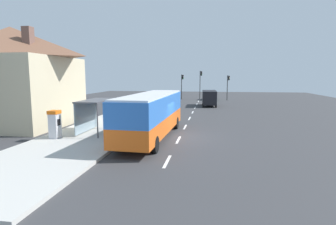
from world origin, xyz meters
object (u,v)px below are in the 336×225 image
object	(u,v)px
sedan_near	(210,96)
recycling_bin_yellow	(133,121)
traffic_light_median	(201,81)
recycling_bin_green	(128,123)
bus_shelter	(93,107)
ticket_machine	(55,124)
white_van	(209,97)
bus	(152,113)
recycling_bin_orange	(135,119)
traffic_light_near_side	(228,84)
house_behind_platform	(13,76)
recycling_bin_red	(130,122)
traffic_light_far_side	(182,83)

from	to	relation	value
sedan_near	recycling_bin_yellow	distance (m)	30.64
sedan_near	traffic_light_median	xyz separation A→B (m)	(-1.90, 1.07, 2.80)
sedan_near	recycling_bin_green	distance (m)	32.00
bus_shelter	ticket_machine	bearing A→B (deg)	-128.00
white_van	sedan_near	xyz separation A→B (m)	(0.10, 11.11, -0.55)
white_van	ticket_machine	xyz separation A→B (m)	(-10.41, -24.18, -0.17)
bus	recycling_bin_yellow	xyz separation A→B (m)	(-2.49, 3.59, -1.19)
white_van	recycling_bin_orange	world-z (taller)	white_van
bus	traffic_light_near_side	distance (m)	33.80
recycling_bin_yellow	house_behind_platform	bearing A→B (deg)	-178.62
recycling_bin_red	traffic_light_near_side	world-z (taller)	traffic_light_near_side
recycling_bin_yellow	traffic_light_far_side	distance (m)	30.33
recycling_bin_red	recycling_bin_yellow	size ratio (longest dim) A/B	1.00
ticket_machine	recycling_bin_red	xyz separation A→B (m)	(4.01, 4.65, -0.52)
white_van	recycling_bin_red	world-z (taller)	white_van
recycling_bin_red	recycling_bin_orange	world-z (taller)	same
bus	traffic_light_far_side	distance (m)	33.85
ticket_machine	traffic_light_far_side	distance (m)	35.98
traffic_light_near_side	traffic_light_far_side	world-z (taller)	traffic_light_far_side
recycling_bin_green	recycling_bin_red	distance (m)	0.70
traffic_light_median	bus_shelter	distance (m)	34.77
recycling_bin_green	recycling_bin_red	xyz separation A→B (m)	(0.00, 0.70, 0.00)
sedan_near	recycling_bin_orange	bearing A→B (deg)	-102.53
bus	recycling_bin_red	size ratio (longest dim) A/B	11.67
recycling_bin_green	recycling_bin_yellow	distance (m)	1.40
recycling_bin_yellow	traffic_light_median	size ratio (longest dim) A/B	0.17
bus	recycling_bin_green	xyz separation A→B (m)	(-2.49, 2.19, -1.19)
house_behind_platform	bus_shelter	size ratio (longest dim) A/B	2.51
house_behind_platform	bus_shelter	distance (m)	9.48
traffic_light_near_side	bus	bearing A→B (deg)	-102.34
sedan_near	house_behind_platform	xyz separation A→B (m)	(-17.45, -30.20, 3.69)
bus	sedan_near	bearing A→B (deg)	83.18
house_behind_platform	bus_shelter	bearing A→B (deg)	-17.74
recycling_bin_orange	recycling_bin_red	bearing A→B (deg)	-90.00
bus	white_van	world-z (taller)	bus
bus	sedan_near	world-z (taller)	bus
white_van	traffic_light_near_side	xyz separation A→B (m)	(3.30, 10.58, 1.74)
recycling_bin_orange	white_van	bearing A→B (deg)	70.55
sedan_near	bus_shelter	world-z (taller)	bus_shelter
recycling_bin_orange	traffic_light_far_side	bearing A→B (deg)	87.86
traffic_light_near_side	ticket_machine	bearing A→B (deg)	-111.53
recycling_bin_red	house_behind_platform	world-z (taller)	house_behind_platform
sedan_near	bus_shelter	distance (m)	34.15
recycling_bin_yellow	traffic_light_median	distance (m)	31.48
recycling_bin_yellow	ticket_machine	bearing A→B (deg)	-126.81
traffic_light_far_side	sedan_near	bearing A→B (deg)	-2.85
recycling_bin_yellow	traffic_light_far_side	size ratio (longest dim) A/B	0.20
bus	traffic_light_near_side	bearing A→B (deg)	77.66
traffic_light_far_side	recycling_bin_yellow	bearing A→B (deg)	-92.09
bus	recycling_bin_green	size ratio (longest dim) A/B	11.67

